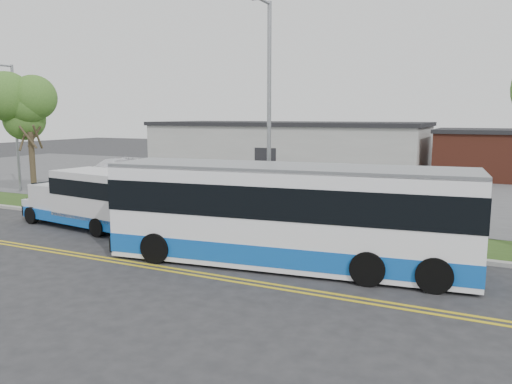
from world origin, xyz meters
The scene contains 18 objects.
ground centered at (0.00, 0.00, 0.00)m, with size 140.00×140.00×0.00m, color #28282B.
lane_line_north centered at (0.00, -3.85, 0.01)m, with size 70.00×0.12×0.01m, color gold.
lane_line_south centered at (0.00, -4.15, 0.01)m, with size 70.00×0.12×0.01m, color gold.
curb centered at (0.00, 1.10, 0.07)m, with size 80.00×0.30×0.15m, color #9E9B93.
verge centered at (0.00, 2.90, 0.05)m, with size 80.00×3.30×0.10m, color #264316.
parking_lot centered at (0.00, 17.00, 0.05)m, with size 80.00×25.00×0.10m, color #4C4C4F.
commercial_building centered at (-6.00, 27.00, 2.18)m, with size 25.40×10.40×4.35m.
brick_wing centered at (10.50, 26.00, 1.96)m, with size 6.30×7.30×3.90m.
tree_west centered at (-12.00, 3.20, 5.12)m, with size 4.40×4.40×6.91m.
streetlight_near centered at (3.00, 2.73, 5.23)m, with size 0.35×1.53×9.50m.
streetlight_far centered at (-16.00, 5.42, 4.48)m, with size 0.35×1.53×8.00m.
shuttle_bus centered at (-4.16, -0.42, 1.37)m, with size 6.91×3.02×2.57m.
transit_bus centered at (5.73, -1.80, 1.68)m, with size 12.23×4.12×3.33m.
pedestrian centered at (-2.85, 2.36, 0.93)m, with size 0.61×0.40×1.67m, color black.
parked_car_a centered at (-6.03, 12.05, 0.81)m, with size 1.51×4.33×1.43m, color #B9BCC1.
parked_car_b centered at (-15.76, 13.81, 0.81)m, with size 1.99×4.89×1.42m, color white.
grocery_bag_left centered at (-3.15, 2.11, 0.26)m, with size 0.32×0.32×0.32m, color white.
grocery_bag_right centered at (-2.55, 2.61, 0.26)m, with size 0.32×0.32×0.32m, color white.
Camera 1 is at (11.84, -16.81, 4.94)m, focal length 35.00 mm.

